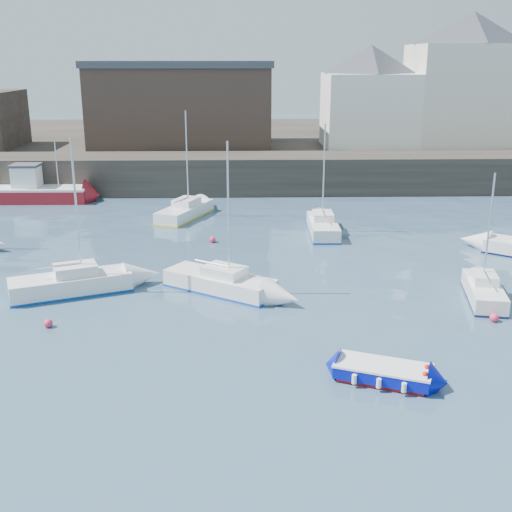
{
  "coord_description": "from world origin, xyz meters",
  "views": [
    {
      "loc": [
        -0.78,
        -17.66,
        10.75
      ],
      "look_at": [
        0.0,
        12.0,
        1.5
      ],
      "focal_mm": 45.0,
      "sensor_mm": 36.0,
      "label": 1
    }
  ],
  "objects_px": {
    "fishing_boat": "(39,190)",
    "sailboat_c": "(484,291)",
    "blue_dinghy": "(383,372)",
    "buoy_mid": "(494,322)",
    "sailboat_f": "(323,226)",
    "buoy_far": "(213,242)",
    "sailboat_h": "(185,211)",
    "buoy_near": "(49,327)",
    "sailboat_b": "(220,282)",
    "sailboat_a": "(71,283)"
  },
  "relations": [
    {
      "from": "sailboat_c",
      "to": "sailboat_h",
      "type": "xyz_separation_m",
      "value": [
        -15.02,
        16.23,
        0.03
      ]
    },
    {
      "from": "blue_dinghy",
      "to": "sailboat_c",
      "type": "distance_m",
      "value": 9.89
    },
    {
      "from": "blue_dinghy",
      "to": "sailboat_c",
      "type": "bearing_deg",
      "value": 50.31
    },
    {
      "from": "blue_dinghy",
      "to": "buoy_far",
      "type": "distance_m",
      "value": 18.74
    },
    {
      "from": "sailboat_f",
      "to": "sailboat_h",
      "type": "relative_size",
      "value": 0.94
    },
    {
      "from": "blue_dinghy",
      "to": "buoy_mid",
      "type": "distance_m",
      "value": 7.76
    },
    {
      "from": "sailboat_f",
      "to": "sailboat_b",
      "type": "bearing_deg",
      "value": -120.98
    },
    {
      "from": "fishing_boat",
      "to": "sailboat_c",
      "type": "height_order",
      "value": "sailboat_c"
    },
    {
      "from": "sailboat_f",
      "to": "buoy_mid",
      "type": "distance_m",
      "value": 15.37
    },
    {
      "from": "blue_dinghy",
      "to": "sailboat_f",
      "type": "distance_m",
      "value": 19.43
    },
    {
      "from": "sailboat_f",
      "to": "buoy_far",
      "type": "relative_size",
      "value": 17.64
    },
    {
      "from": "blue_dinghy",
      "to": "sailboat_h",
      "type": "height_order",
      "value": "sailboat_h"
    },
    {
      "from": "sailboat_c",
      "to": "sailboat_a",
      "type": "bearing_deg",
      "value": 176.03
    },
    {
      "from": "sailboat_a",
      "to": "buoy_near",
      "type": "bearing_deg",
      "value": -90.13
    },
    {
      "from": "sailboat_c",
      "to": "sailboat_f",
      "type": "height_order",
      "value": "sailboat_f"
    },
    {
      "from": "blue_dinghy",
      "to": "sailboat_h",
      "type": "relative_size",
      "value": 0.49
    },
    {
      "from": "sailboat_f",
      "to": "buoy_far",
      "type": "height_order",
      "value": "sailboat_f"
    },
    {
      "from": "fishing_boat",
      "to": "buoy_mid",
      "type": "height_order",
      "value": "fishing_boat"
    },
    {
      "from": "sailboat_c",
      "to": "buoy_near",
      "type": "bearing_deg",
      "value": -172.21
    },
    {
      "from": "buoy_far",
      "to": "buoy_mid",
      "type": "bearing_deg",
      "value": -45.17
    },
    {
      "from": "fishing_boat",
      "to": "buoy_far",
      "type": "bearing_deg",
      "value": -40.47
    },
    {
      "from": "sailboat_b",
      "to": "buoy_near",
      "type": "relative_size",
      "value": 19.02
    },
    {
      "from": "sailboat_a",
      "to": "buoy_far",
      "type": "bearing_deg",
      "value": 53.71
    },
    {
      "from": "fishing_boat",
      "to": "sailboat_f",
      "type": "xyz_separation_m",
      "value": [
        20.78,
        -9.95,
        -0.42
      ]
    },
    {
      "from": "buoy_mid",
      "to": "buoy_far",
      "type": "xyz_separation_m",
      "value": [
        -12.41,
        12.48,
        0.0
      ]
    },
    {
      "from": "sailboat_b",
      "to": "buoy_mid",
      "type": "bearing_deg",
      "value": -18.77
    },
    {
      "from": "sailboat_a",
      "to": "fishing_boat",
      "type": "bearing_deg",
      "value": 110.23
    },
    {
      "from": "blue_dinghy",
      "to": "buoy_mid",
      "type": "height_order",
      "value": "blue_dinghy"
    },
    {
      "from": "fishing_boat",
      "to": "sailboat_h",
      "type": "distance_m",
      "value": 12.96
    },
    {
      "from": "blue_dinghy",
      "to": "fishing_boat",
      "type": "height_order",
      "value": "fishing_boat"
    },
    {
      "from": "fishing_boat",
      "to": "sailboat_c",
      "type": "xyz_separation_m",
      "value": [
        26.73,
        -21.77,
        -0.46
      ]
    },
    {
      "from": "sailboat_c",
      "to": "sailboat_f",
      "type": "bearing_deg",
      "value": 116.71
    },
    {
      "from": "sailboat_f",
      "to": "fishing_boat",
      "type": "bearing_deg",
      "value": 154.41
    },
    {
      "from": "blue_dinghy",
      "to": "buoy_mid",
      "type": "relative_size",
      "value": 9.2
    },
    {
      "from": "buoy_far",
      "to": "sailboat_b",
      "type": "bearing_deg",
      "value": -85.31
    },
    {
      "from": "sailboat_b",
      "to": "sailboat_f",
      "type": "distance_m",
      "value": 12.1
    },
    {
      "from": "sailboat_a",
      "to": "sailboat_f",
      "type": "xyz_separation_m",
      "value": [
        13.25,
        10.49,
        -0.03
      ]
    },
    {
      "from": "sailboat_a",
      "to": "sailboat_h",
      "type": "bearing_deg",
      "value": 74.35
    },
    {
      "from": "blue_dinghy",
      "to": "buoy_far",
      "type": "bearing_deg",
      "value": 110.45
    },
    {
      "from": "sailboat_b",
      "to": "sailboat_h",
      "type": "bearing_deg",
      "value": 100.91
    },
    {
      "from": "sailboat_a",
      "to": "buoy_near",
      "type": "height_order",
      "value": "sailboat_a"
    },
    {
      "from": "sailboat_b",
      "to": "sailboat_f",
      "type": "bearing_deg",
      "value": 59.02
    },
    {
      "from": "buoy_near",
      "to": "buoy_far",
      "type": "relative_size",
      "value": 0.97
    },
    {
      "from": "sailboat_f",
      "to": "sailboat_h",
      "type": "bearing_deg",
      "value": 154.07
    },
    {
      "from": "fishing_boat",
      "to": "sailboat_h",
      "type": "xyz_separation_m",
      "value": [
        11.71,
        -5.54,
        -0.43
      ]
    },
    {
      "from": "buoy_far",
      "to": "sailboat_a",
      "type": "bearing_deg",
      "value": -126.29
    },
    {
      "from": "sailboat_c",
      "to": "buoy_near",
      "type": "relative_size",
      "value": 15.46
    },
    {
      "from": "sailboat_b",
      "to": "sailboat_f",
      "type": "relative_size",
      "value": 1.05
    },
    {
      "from": "sailboat_c",
      "to": "buoy_mid",
      "type": "bearing_deg",
      "value": -100.31
    },
    {
      "from": "sailboat_b",
      "to": "sailboat_c",
      "type": "height_order",
      "value": "sailboat_b"
    }
  ]
}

